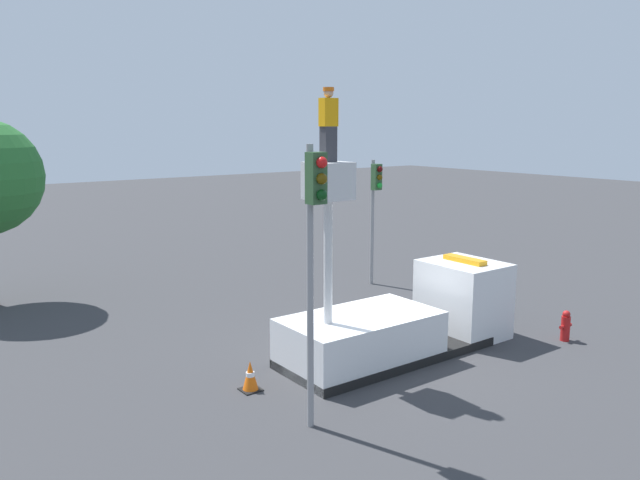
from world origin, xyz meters
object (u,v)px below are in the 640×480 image
object	(u,v)px
fire_hydrant	(566,326)
traffic_light_pole	(314,233)
traffic_light_across	(375,197)
traffic_cone_rear	(250,376)
worker	(328,125)
bucket_truck	(403,320)

from	to	relation	value
fire_hydrant	traffic_light_pole	bearing A→B (deg)	-179.93
traffic_light_across	traffic_cone_rear	size ratio (longest dim) A/B	6.70
worker	traffic_cone_rear	xyz separation A→B (m)	(-2.11, 0.27, -5.89)
traffic_light_pole	traffic_light_across	world-z (taller)	traffic_light_pole
traffic_light_across	fire_hydrant	world-z (taller)	traffic_light_across
worker	fire_hydrant	size ratio (longest dim) A/B	1.91
traffic_light_pole	fire_hydrant	world-z (taller)	traffic_light_pole
traffic_light_pole	worker	bearing A→B (deg)	47.41
fire_hydrant	traffic_cone_rear	xyz separation A→B (m)	(-9.20, 2.44, -0.10)
worker	traffic_light_across	xyz separation A→B (m)	(6.93, 6.14, -2.75)
traffic_light_across	traffic_cone_rear	bearing A→B (deg)	-147.02
traffic_light_across	traffic_cone_rear	distance (m)	11.23
bucket_truck	traffic_light_pole	distance (m)	6.04
bucket_truck	traffic_cone_rear	size ratio (longest dim) A/B	9.59
bucket_truck	traffic_light_pole	size ratio (longest dim) A/B	1.20
bucket_truck	traffic_cone_rear	bearing A→B (deg)	176.68
worker	fire_hydrant	bearing A→B (deg)	-16.93
bucket_truck	fire_hydrant	world-z (taller)	bucket_truck
worker	fire_hydrant	xyz separation A→B (m)	(7.10, -2.16, -5.79)
bucket_truck	traffic_light_pole	bearing A→B (deg)	-154.84
traffic_light_pole	fire_hydrant	xyz separation A→B (m)	(9.09, 0.01, -3.69)
bucket_truck	traffic_light_across	xyz separation A→B (m)	(4.31, 6.14, 2.58)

